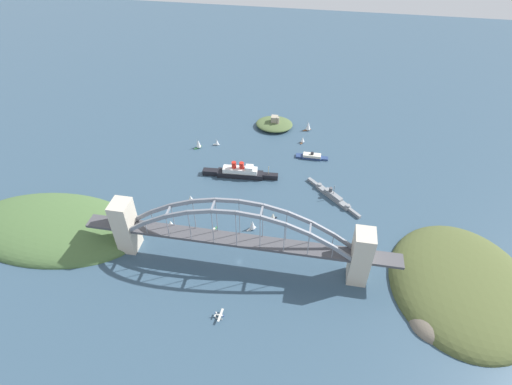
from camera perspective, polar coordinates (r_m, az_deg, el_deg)
The scene contains 20 objects.
ground_plane at distance 340.20m, azimuth -2.37°, elevation -9.69°, with size 1400.00×1400.00×0.00m, color #334C60.
harbor_arch_bridge at distance 320.03m, azimuth -2.50°, elevation -6.62°, with size 252.68×17.82×63.19m.
headland_west_shore at distance 408.97m, azimuth -26.98°, elevation -4.64°, with size 165.38×90.77×27.13m.
headland_east_shore at distance 360.53m, azimuth 26.86°, elevation -11.96°, with size 111.08×130.92×31.79m.
ocean_liner at distance 419.44m, azimuth -2.30°, elevation 2.87°, with size 79.04×13.20×17.58m.
naval_cruiser at distance 401.14m, azimuth 10.78°, elevation -0.49°, with size 53.31×51.26×15.96m.
harbor_ferry_steamer at distance 451.21m, azimuth 7.87°, elevation 5.08°, with size 35.45×8.51×7.42m.
fort_island_mid_harbor at distance 501.79m, azimuth 2.61°, elevation 9.67°, with size 44.93×38.06×15.32m.
seaplane_taxiing_near_bridge at distance 308.49m, azimuth -5.15°, elevation -16.94°, with size 7.13×11.07×4.72m.
small_boat_0 at distance 361.20m, azimuth -0.51°, elevation -4.60°, with size 8.36×7.45×11.17m.
small_boat_1 at distance 394.13m, azimuth -9.22°, elevation -0.84°, with size 6.90×9.16×8.52m.
small_boat_2 at distance 364.85m, azimuth -6.04°, elevation -5.31°, with size 5.69×10.16×2.19m.
small_boat_3 at distance 466.61m, azimuth -8.14°, elevation 6.84°, with size 8.41×9.06×11.65m.
small_boat_4 at distance 469.57m, azimuth -5.54°, elevation 7.10°, with size 7.16×3.97×8.18m.
small_boat_5 at distance 353.22m, azimuth 2.89°, elevation -7.04°, with size 8.62×11.35×2.29m.
small_boat_6 at distance 372.13m, azimuth 2.42°, elevation -3.31°, with size 6.20×4.94×7.75m.
small_boat_7 at distance 374.23m, azimuth -11.99°, elevation -4.22°, with size 3.71×6.41×6.38m.
small_boat_8 at distance 497.60m, azimuth 7.38°, elevation 9.32°, with size 10.15×8.17×12.68m.
small_boat_9 at distance 474.80m, azimuth 6.60°, elevation 7.39°, with size 5.63×7.71×7.58m.
channel_marker_buoy at distance 353.74m, azimuth -2.67°, elevation -6.87°, with size 2.20×2.20×2.75m.
Camera 1 is at (51.32, -211.54, 261.44)m, focal length 28.31 mm.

